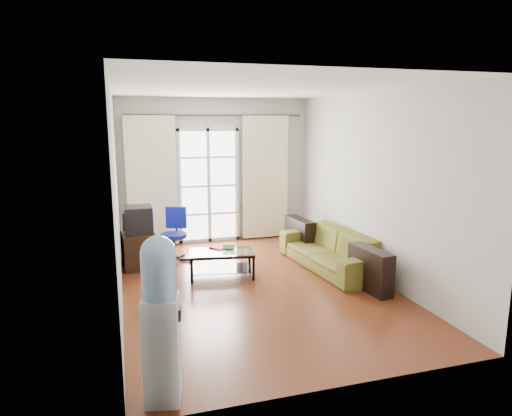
{
  "coord_description": "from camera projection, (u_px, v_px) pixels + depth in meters",
  "views": [
    {
      "loc": [
        -1.74,
        -5.86,
        2.31
      ],
      "look_at": [
        0.12,
        0.35,
        1.04
      ],
      "focal_mm": 32.0,
      "sensor_mm": 36.0,
      "label": 1
    }
  ],
  "objects": [
    {
      "name": "floor",
      "position": [
        255.0,
        285.0,
        6.44
      ],
      "size": [
        5.2,
        5.2,
        0.0
      ],
      "primitive_type": "plane",
      "color": "brown",
      "rests_on": "ground"
    },
    {
      "name": "wall_left",
      "position": [
        116.0,
        198.0,
        5.68
      ],
      "size": [
        0.02,
        5.2,
        2.7
      ],
      "primitive_type": "cube",
      "color": "beige",
      "rests_on": "floor"
    },
    {
      "name": "water_cooler",
      "position": [
        161.0,
        317.0,
        3.67
      ],
      "size": [
        0.34,
        0.34,
        1.42
      ],
      "rotation": [
        0.0,
        0.0,
        -0.21
      ],
      "color": "white",
      "rests_on": "floor"
    },
    {
      "name": "wall_back",
      "position": [
        216.0,
        171.0,
        8.63
      ],
      "size": [
        3.6,
        0.02,
        2.7
      ],
      "primitive_type": "cube",
      "color": "beige",
      "rests_on": "floor"
    },
    {
      "name": "french_door",
      "position": [
        209.0,
        186.0,
        8.59
      ],
      "size": [
        1.16,
        0.06,
        2.15
      ],
      "color": "white",
      "rests_on": "wall_back"
    },
    {
      "name": "task_chair",
      "position": [
        175.0,
        245.0,
        7.54
      ],
      "size": [
        0.78,
        0.78,
        0.88
      ],
      "rotation": [
        0.0,
        0.0,
        -0.37
      ],
      "color": "black",
      "rests_on": "floor"
    },
    {
      "name": "book",
      "position": [
        214.0,
        249.0,
        6.85
      ],
      "size": [
        0.38,
        0.39,
        0.02
      ],
      "primitive_type": "imported",
      "rotation": [
        0.0,
        0.0,
        0.56
      ],
      "color": "#AE1915",
      "rests_on": "coffee_table"
    },
    {
      "name": "tv_stand",
      "position": [
        139.0,
        249.0,
        7.29
      ],
      "size": [
        0.55,
        0.78,
        0.55
      ],
      "primitive_type": "cube",
      "rotation": [
        0.0,
        0.0,
        0.07
      ],
      "color": "black",
      "rests_on": "floor"
    },
    {
      "name": "sofa",
      "position": [
        330.0,
        250.0,
        7.15
      ],
      "size": [
        2.2,
        1.2,
        0.6
      ],
      "primitive_type": "imported",
      "rotation": [
        0.0,
        0.0,
        -1.47
      ],
      "color": "brown",
      "rests_on": "floor"
    },
    {
      "name": "wall_front",
      "position": [
        345.0,
        238.0,
        3.74
      ],
      "size": [
        3.6,
        0.02,
        2.7
      ],
      "primitive_type": "cube",
      "color": "beige",
      "rests_on": "floor"
    },
    {
      "name": "coffee_table",
      "position": [
        222.0,
        260.0,
        6.78
      ],
      "size": [
        1.02,
        0.68,
        0.39
      ],
      "rotation": [
        0.0,
        0.0,
        -0.15
      ],
      "color": "silver",
      "rests_on": "floor"
    },
    {
      "name": "curtain_left",
      "position": [
        152.0,
        182.0,
        8.21
      ],
      "size": [
        0.9,
        0.07,
        2.35
      ],
      "primitive_type": "cube",
      "color": "#F5F1C5",
      "rests_on": "curtain_rod"
    },
    {
      "name": "wall_right",
      "position": [
        372.0,
        186.0,
        6.69
      ],
      "size": [
        0.02,
        5.2,
        2.7
      ],
      "primitive_type": "cube",
      "color": "beige",
      "rests_on": "floor"
    },
    {
      "name": "ceiling",
      "position": [
        255.0,
        89.0,
        5.93
      ],
      "size": [
        5.2,
        5.2,
        0.0
      ],
      "primitive_type": "plane",
      "rotation": [
        3.14,
        0.0,
        0.0
      ],
      "color": "white",
      "rests_on": "wall_back"
    },
    {
      "name": "remote",
      "position": [
        230.0,
        249.0,
        6.84
      ],
      "size": [
        0.15,
        0.1,
        0.02
      ],
      "primitive_type": "cube",
      "rotation": [
        0.0,
        0.0,
        0.5
      ],
      "color": "black",
      "rests_on": "coffee_table"
    },
    {
      "name": "bowl",
      "position": [
        229.0,
        248.0,
        6.83
      ],
      "size": [
        0.32,
        0.32,
        0.05
      ],
      "primitive_type": "imported",
      "rotation": [
        0.0,
        0.0,
        -0.25
      ],
      "color": "#318836",
      "rests_on": "coffee_table"
    },
    {
      "name": "curtain_right",
      "position": [
        265.0,
        178.0,
        8.81
      ],
      "size": [
        0.9,
        0.07,
        2.35
      ],
      "primitive_type": "cube",
      "color": "#F5F1C5",
      "rests_on": "curtain_rod"
    },
    {
      "name": "radiator",
      "position": [
        258.0,
        222.0,
        8.96
      ],
      "size": [
        0.64,
        0.12,
        0.64
      ],
      "primitive_type": "cube",
      "color": "gray",
      "rests_on": "floor"
    },
    {
      "name": "crt_tv",
      "position": [
        137.0,
        219.0,
        7.18
      ],
      "size": [
        0.47,
        0.46,
        0.42
      ],
      "rotation": [
        0.0,
        0.0,
        0.02
      ],
      "color": "black",
      "rests_on": "tv_stand"
    },
    {
      "name": "curtain_rod",
      "position": [
        216.0,
        115.0,
        8.34
      ],
      "size": [
        3.3,
        0.04,
        0.04
      ],
      "primitive_type": "cylinder",
      "rotation": [
        0.0,
        1.57,
        0.0
      ],
      "color": "#4C3F2D",
      "rests_on": "wall_back"
    }
  ]
}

